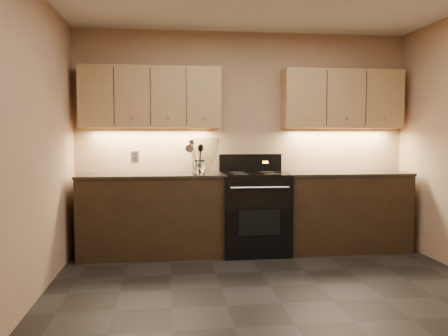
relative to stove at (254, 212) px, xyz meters
The scene contains 15 objects.
floor 1.75m from the stove, 92.72° to the right, with size 4.00×4.00×0.00m, color black.
wall_back 0.88m from the stove, 104.10° to the left, with size 4.00×0.04×2.60m, color tan.
wall_left 2.80m from the stove, 141.05° to the right, with size 0.04×4.00×2.60m, color tan.
counter_left 1.18m from the stove, behind, with size 1.62×0.62×0.93m.
counter_right 1.10m from the stove, ahead, with size 1.46×0.62×0.93m.
stove is the anchor object (origin of this frame).
upper_cab_left 1.78m from the stove, behind, with size 1.60×0.30×0.70m, color tan.
upper_cab_right 1.73m from the stove, ahead, with size 1.44×0.30×0.70m, color tan.
outlet_plate 1.55m from the stove, 167.24° to the left, with size 0.09×0.01×0.12m, color #B2B5BA.
utensil_crock 0.84m from the stove, 169.53° to the right, with size 0.15×0.15×0.16m.
cutting_board 0.91m from the stove, 152.71° to the left, with size 0.32×0.02×0.41m, color tan.
wooden_spoon 0.93m from the stove, 169.88° to the right, with size 0.06×0.06×0.32m, color tan, non-canonical shape.
black_spoon 0.91m from the stove, behind, with size 0.06×0.06×0.33m, color black, non-canonical shape.
steel_spatula 0.92m from the stove, behind, with size 0.08×0.08×0.40m, color silver, non-canonical shape.
steel_skimmer 0.89m from the stove, 167.03° to the right, with size 0.09×0.09×0.33m, color silver, non-canonical shape.
Camera 1 is at (-0.90, -3.69, 1.37)m, focal length 38.00 mm.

